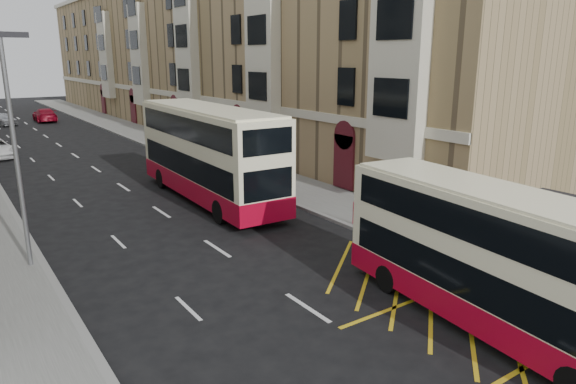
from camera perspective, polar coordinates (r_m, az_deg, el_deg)
ground at (r=13.39m, az=13.00°, el=-18.95°), size 200.00×200.00×0.00m
pavement_right at (r=41.43m, az=-10.52°, el=4.43°), size 4.00×120.00×0.15m
kerb_right at (r=40.67m, az=-13.09°, el=4.10°), size 0.25×120.00×0.15m
road_markings at (r=53.50m, az=-25.14°, el=5.51°), size 10.00×110.00×0.01m
terrace_right at (r=57.63m, az=-10.93°, el=14.71°), size 10.75×79.00×15.25m
guard_railing at (r=20.73m, az=13.27°, el=-3.89°), size 0.06×6.56×1.01m
street_lamp_near at (r=19.61m, az=-28.02°, el=5.09°), size 0.93×0.18×8.00m
double_decker_front at (r=15.09m, az=22.01°, el=-7.07°), size 3.24×10.10×3.96m
double_decker_rear at (r=26.98m, az=-8.85°, el=4.24°), size 3.21×12.36×4.90m
pedestrian_mid at (r=22.58m, az=19.88°, el=-2.55°), size 1.00×0.94×1.63m
pedestrian_far at (r=20.72m, az=18.46°, el=-4.07°), size 0.92×0.39×1.55m
car_silver at (r=65.15m, az=-29.13°, el=7.10°), size 2.94×4.50×1.43m
car_red at (r=66.83m, az=-25.41°, el=7.73°), size 2.33×5.40×1.55m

